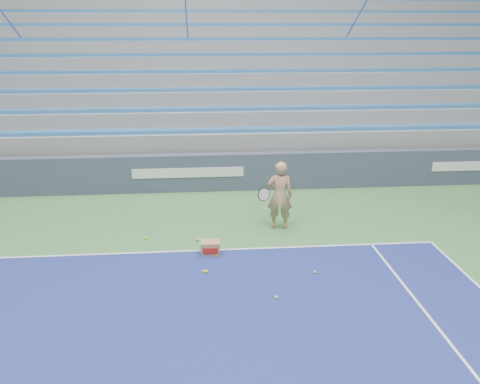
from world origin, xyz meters
TOP-DOWN VIEW (x-y plane):
  - sponsor_barrier at (0.00, 15.88)m, footprint 30.00×0.32m
  - bleachers at (0.00, 21.60)m, footprint 31.00×9.15m
  - tennis_player at (2.21, 12.99)m, footprint 0.93×0.85m
  - ball_box at (0.54, 11.72)m, footprint 0.40×0.31m
  - tennis_ball_0 at (-1.56, 11.94)m, footprint 0.07×0.07m
  - tennis_ball_1 at (0.26, 12.41)m, footprint 0.07×0.07m
  - tennis_ball_2 at (0.66, 11.59)m, footprint 0.07×0.07m
  - tennis_ball_3 at (2.56, 10.71)m, footprint 0.07×0.07m
  - tennis_ball_4 at (1.67, 9.88)m, footprint 0.07×0.07m
  - tennis_ball_5 at (-0.92, 12.55)m, footprint 0.07×0.07m
  - tennis_ball_6 at (0.45, 10.91)m, footprint 0.07×0.07m
  - tennis_ball_7 at (0.40, 10.92)m, footprint 0.07×0.07m

SIDE VIEW (x-z plane):
  - tennis_ball_0 at x=-1.56m, z-range 0.00..0.07m
  - tennis_ball_1 at x=0.26m, z-range 0.00..0.07m
  - tennis_ball_2 at x=0.66m, z-range 0.00..0.07m
  - tennis_ball_3 at x=2.56m, z-range 0.00..0.07m
  - tennis_ball_4 at x=1.67m, z-range 0.00..0.07m
  - tennis_ball_5 at x=-0.92m, z-range 0.00..0.07m
  - tennis_ball_6 at x=0.45m, z-range 0.00..0.07m
  - tennis_ball_7 at x=0.40m, z-range 0.00..0.07m
  - ball_box at x=0.54m, z-range 0.00..0.30m
  - sponsor_barrier at x=0.00m, z-range 0.00..1.10m
  - tennis_player at x=2.21m, z-range 0.00..1.65m
  - bleachers at x=0.00m, z-range -1.29..6.01m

